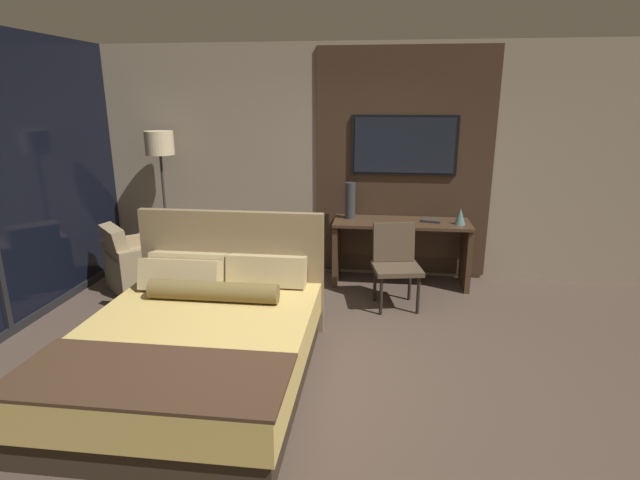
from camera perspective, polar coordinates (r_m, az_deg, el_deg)
The scene contains 11 objects.
ground_plane at distance 4.16m, azimuth -0.46°, elevation -15.54°, with size 16.00×16.00×0.00m, color #4C3D33.
wall_back_tv_panel at distance 6.17m, azimuth 3.53°, elevation 8.74°, with size 7.20×0.09×2.80m.
bed at distance 4.12m, azimuth -13.82°, elevation -11.42°, with size 1.76×2.19×1.16m.
desk at distance 6.04m, azimuth 9.20°, elevation -0.17°, with size 1.59×0.57×0.78m.
tv at distance 6.06m, azimuth 9.60°, elevation 10.63°, with size 1.24×0.04×0.70m.
desk_chair at distance 5.39m, azimuth 8.60°, elevation -2.05°, with size 0.56×0.56×0.88m.
armchair_by_window at distance 6.24m, azimuth -19.91°, elevation -2.76°, with size 0.99×0.99×0.79m.
floor_lamp at distance 6.38m, azimuth -17.78°, elevation 9.23°, with size 0.34×0.34×1.79m.
vase_tall at distance 5.97m, azimuth 3.46°, elevation 4.53°, with size 0.12×0.12×0.43m.
vase_short at distance 5.91m, azimuth 15.73°, elevation 2.62°, with size 0.13×0.13×0.19m.
book at distance 5.97m, azimuth 12.59°, elevation 2.19°, with size 0.25×0.20×0.03m.
Camera 1 is at (0.47, -3.52, 2.18)m, focal length 28.00 mm.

